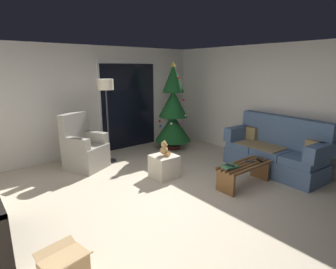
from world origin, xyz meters
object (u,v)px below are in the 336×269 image
remote_graphite (250,161)px  armchair (84,149)px  cell_phone (230,165)px  remote_black (260,160)px  couch (275,152)px  teddy_bear_honey (165,149)px  floor_lamp (106,93)px  cardboard_box_open_near_shelf (64,267)px  book_stack (229,167)px  christmas_tree (173,112)px  ottoman (164,166)px  coffee_table (244,171)px

remote_graphite → armchair: bearing=86.5°
cell_phone → armchair: bearing=109.3°
remote_black → cell_phone: bearing=-159.1°
couch → teddy_bear_honey: size_ratio=6.94×
floor_lamp → cardboard_box_open_near_shelf: 3.70m
couch → armchair: 3.84m
remote_graphite → book_stack: bearing=136.5°
cell_phone → cardboard_box_open_near_shelf: size_ratio=0.29×
remote_graphite → christmas_tree: (0.29, 2.47, 0.54)m
remote_black → book_stack: size_ratio=0.57×
armchair → teddy_bear_honey: bearing=-55.2°
cell_phone → ottoman: cell_phone is taller
christmas_tree → armchair: size_ratio=1.90×
remote_black → christmas_tree: christmas_tree is taller
couch → ottoman: couch is taller
armchair → cell_phone: bearing=-60.1°
christmas_tree → armchair: bearing=177.9°
coffee_table → remote_black: bearing=-10.9°
couch → coffee_table: 1.07m
couch → remote_graphite: (-0.90, -0.04, 0.01)m
couch → floor_lamp: 3.63m
ottoman → teddy_bear_honey: bearing=-53.5°
cell_phone → christmas_tree: (0.82, 2.46, 0.49)m
ottoman → teddy_bear_honey: teddy_bear_honey is taller
remote_graphite → armchair: (-1.99, 2.56, -0.00)m
couch → book_stack: couch is taller
christmas_tree → armchair: (-2.28, 0.08, -0.54)m
remote_black → ottoman: (-1.21, 1.23, -0.19)m
book_stack → christmas_tree: christmas_tree is taller
couch → remote_black: size_ratio=12.69×
remote_black → floor_lamp: (-1.61, 2.67, 1.10)m
book_stack → ottoman: size_ratio=0.62×
teddy_bear_honey → book_stack: bearing=-67.1°
book_stack → cell_phone: (0.00, -0.01, 0.03)m
floor_lamp → cardboard_box_open_near_shelf: floor_lamp is taller
couch → christmas_tree: (-0.61, 2.43, 0.55)m
floor_lamp → teddy_bear_honey: size_ratio=6.25×
book_stack → christmas_tree: bearing=71.4°
cardboard_box_open_near_shelf → teddy_bear_honey: bearing=30.9°
cell_phone → floor_lamp: floor_lamp is taller
remote_graphite → christmas_tree: size_ratio=0.07×
floor_lamp → ottoman: size_ratio=4.05×
cell_phone → remote_black: bearing=-17.5°
book_stack → teddy_bear_honey: (-0.48, 1.13, 0.12)m
christmas_tree → ottoman: bearing=-134.8°
remote_graphite → book_stack: size_ratio=0.57×
floor_lamp → book_stack: bearing=-71.1°
couch → armchair: armchair is taller
remote_graphite → cell_phone: bearing=137.3°
armchair → ottoman: (0.97, -1.40, -0.19)m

